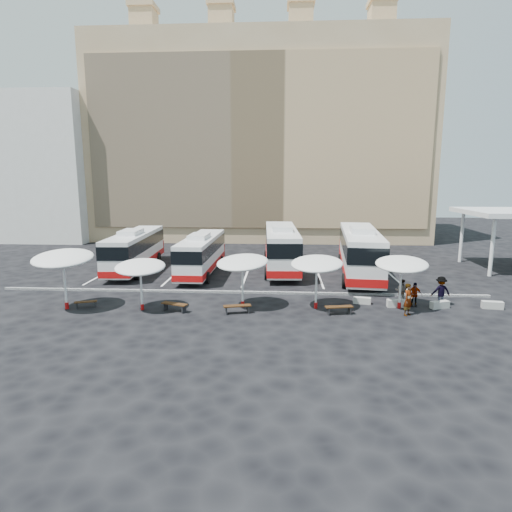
# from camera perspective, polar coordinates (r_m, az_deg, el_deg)

# --- Properties ---
(ground) EXTENTS (120.00, 120.00, 0.00)m
(ground) POSITION_cam_1_polar(r_m,az_deg,el_deg) (29.57, -2.29, -5.23)
(ground) COLOR black
(ground) RESTS_ON ground
(sandstone_building) EXTENTS (42.00, 18.25, 29.60)m
(sandstone_building) POSITION_cam_1_polar(r_m,az_deg,el_deg) (60.44, 0.71, 14.85)
(sandstone_building) COLOR tan
(sandstone_building) RESTS_ON ground
(apartment_block) EXTENTS (14.00, 14.00, 18.00)m
(apartment_block) POSITION_cam_1_polar(r_m,az_deg,el_deg) (64.24, -25.75, 10.34)
(apartment_block) COLOR silver
(apartment_block) RESTS_ON ground
(curb_divider) EXTENTS (34.00, 0.25, 0.15)m
(curb_divider) POSITION_cam_1_polar(r_m,az_deg,el_deg) (30.03, -2.20, -4.84)
(curb_divider) COLOR black
(curb_divider) RESTS_ON ground
(bay_lines) EXTENTS (24.15, 12.00, 0.01)m
(bay_lines) POSITION_cam_1_polar(r_m,az_deg,el_deg) (37.30, -1.08, -1.91)
(bay_lines) COLOR white
(bay_lines) RESTS_ON ground
(bus_0) EXTENTS (3.05, 11.52, 3.63)m
(bus_0) POSITION_cam_1_polar(r_m,az_deg,el_deg) (38.73, -15.82, 0.94)
(bus_0) COLOR silver
(bus_0) RESTS_ON ground
(bus_1) EXTENTS (2.68, 10.87, 3.44)m
(bus_1) POSITION_cam_1_polar(r_m,az_deg,el_deg) (36.24, -7.26, 0.46)
(bus_1) COLOR silver
(bus_1) RESTS_ON ground
(bus_2) EXTENTS (3.31, 12.66, 3.99)m
(bus_2) POSITION_cam_1_polar(r_m,az_deg,el_deg) (37.59, 3.39, 1.32)
(bus_2) COLOR silver
(bus_2) RESTS_ON ground
(bus_3) EXTENTS (4.00, 13.31, 4.16)m
(bus_3) POSITION_cam_1_polar(r_m,az_deg,el_deg) (35.97, 13.67, 0.77)
(bus_3) COLOR silver
(bus_3) RESTS_ON ground
(sunshade_0) EXTENTS (4.01, 4.05, 3.73)m
(sunshade_0) POSITION_cam_1_polar(r_m,az_deg,el_deg) (28.30, -24.35, -0.30)
(sunshade_0) COLOR silver
(sunshade_0) RESTS_ON ground
(sunshade_1) EXTENTS (3.36, 3.40, 3.14)m
(sunshade_1) POSITION_cam_1_polar(r_m,az_deg,el_deg) (26.64, -15.18, -1.44)
(sunshade_1) COLOR silver
(sunshade_1) RESTS_ON ground
(sunshade_2) EXTENTS (4.22, 4.24, 3.34)m
(sunshade_2) POSITION_cam_1_polar(r_m,az_deg,el_deg) (26.23, -1.82, -0.88)
(sunshade_2) COLOR silver
(sunshade_2) RESTS_ON ground
(sunshade_3) EXTENTS (3.94, 3.97, 3.31)m
(sunshade_3) POSITION_cam_1_polar(r_m,az_deg,el_deg) (26.23, 8.11, -1.04)
(sunshade_3) COLOR silver
(sunshade_3) RESTS_ON ground
(sunshade_4) EXTENTS (3.86, 3.89, 3.27)m
(sunshade_4) POSITION_cam_1_polar(r_m,az_deg,el_deg) (27.48, 18.85, -1.05)
(sunshade_4) COLOR silver
(sunshade_4) RESTS_ON ground
(wood_bench_0) EXTENTS (1.37, 0.75, 0.41)m
(wood_bench_0) POSITION_cam_1_polar(r_m,az_deg,el_deg) (28.73, -21.76, -5.81)
(wood_bench_0) COLOR black
(wood_bench_0) RESTS_ON ground
(wood_bench_1) EXTENTS (1.70, 0.98, 0.51)m
(wood_bench_1) POSITION_cam_1_polar(r_m,az_deg,el_deg) (26.41, -10.81, -6.46)
(wood_bench_1) COLOR black
(wood_bench_1) RESTS_ON ground
(wood_bench_2) EXTENTS (1.70, 0.83, 0.50)m
(wood_bench_2) POSITION_cam_1_polar(r_m,az_deg,el_deg) (25.61, -2.53, -6.83)
(wood_bench_2) COLOR black
(wood_bench_2) RESTS_ON ground
(wood_bench_3) EXTENTS (1.68, 0.74, 0.50)m
(wood_bench_3) POSITION_cam_1_polar(r_m,az_deg,el_deg) (25.88, 11.00, -6.84)
(wood_bench_3) COLOR black
(wood_bench_3) RESTS_ON ground
(conc_bench_0) EXTENTS (1.15, 0.58, 0.41)m
(conc_bench_0) POSITION_cam_1_polar(r_m,az_deg,el_deg) (28.39, 13.95, -5.78)
(conc_bench_0) COLOR #969690
(conc_bench_0) RESTS_ON ground
(conc_bench_1) EXTENTS (1.27, 0.47, 0.47)m
(conc_bench_1) POSITION_cam_1_polar(r_m,az_deg,el_deg) (28.29, 18.32, -6.01)
(conc_bench_1) COLOR #969690
(conc_bench_1) RESTS_ON ground
(conc_bench_2) EXTENTS (1.26, 0.79, 0.45)m
(conc_bench_2) POSITION_cam_1_polar(r_m,az_deg,el_deg) (28.94, 23.30, -5.99)
(conc_bench_2) COLOR #969690
(conc_bench_2) RESTS_ON ground
(conc_bench_3) EXTENTS (1.26, 0.56, 0.46)m
(conc_bench_3) POSITION_cam_1_polar(r_m,az_deg,el_deg) (30.30, 28.98, -5.74)
(conc_bench_3) COLOR #969690
(conc_bench_3) RESTS_ON ground
(passenger_0) EXTENTS (0.81, 0.81, 1.90)m
(passenger_0) POSITION_cam_1_polar(r_m,az_deg,el_deg) (26.63, 19.66, -5.50)
(passenger_0) COLOR black
(passenger_0) RESTS_ON ground
(passenger_1) EXTENTS (0.95, 0.87, 1.57)m
(passenger_1) POSITION_cam_1_polar(r_m,az_deg,el_deg) (29.12, 18.84, -4.45)
(passenger_1) COLOR black
(passenger_1) RESTS_ON ground
(passenger_2) EXTENTS (0.94, 0.48, 1.53)m
(passenger_2) POSITION_cam_1_polar(r_m,az_deg,el_deg) (28.63, 20.35, -4.83)
(passenger_2) COLOR black
(passenger_2) RESTS_ON ground
(passenger_3) EXTENTS (1.28, 0.83, 1.88)m
(passenger_3) POSITION_cam_1_polar(r_m,az_deg,el_deg) (29.37, 23.40, -4.32)
(passenger_3) COLOR black
(passenger_3) RESTS_ON ground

